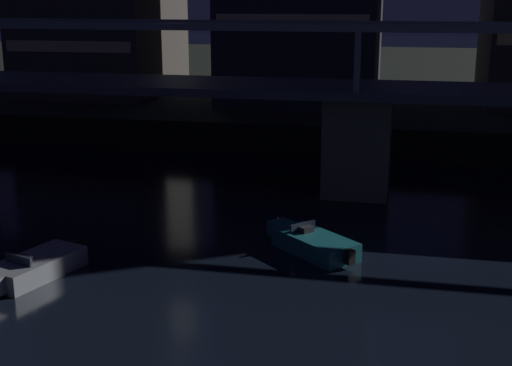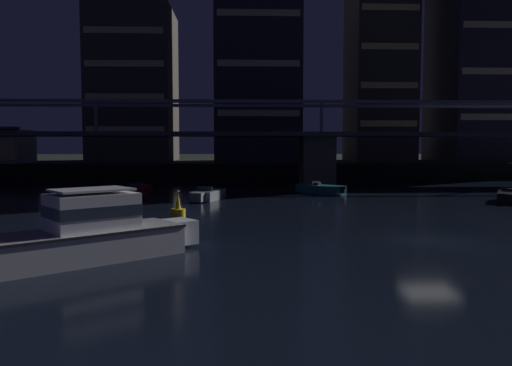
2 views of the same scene
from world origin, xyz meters
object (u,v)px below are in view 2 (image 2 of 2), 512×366
channel_buoy (178,211)px  speedboat_mid_left (207,195)px  cabin_cruiser_near_left (86,234)px  river_bridge (317,145)px  tower_west_low (134,85)px  speedboat_mid_right (139,190)px  tower_west_tall (257,45)px  tower_central (379,70)px  speedboat_near_right (321,189)px  speedboat_near_center (510,197)px  tower_east_tall (479,56)px

channel_buoy → speedboat_mid_left: bearing=84.0°
cabin_cruiser_near_left → river_bridge: bearing=68.3°
tower_west_low → speedboat_mid_right: (6.71, -32.75, -13.36)m
tower_west_tall → channel_buoy: 49.77m
river_bridge → tower_west_tall: (-6.05, 19.34, 14.84)m
tower_central → channel_buoy: (-25.67, -47.59, -15.68)m
cabin_cruiser_near_left → channel_buoy: 11.56m
river_bridge → speedboat_mid_left: size_ratio=19.71×
tower_central → speedboat_near_right: tower_central is taller
tower_west_low → tower_west_tall: bearing=-7.6°
speedboat_near_center → channel_buoy: bearing=-161.4°
tower_west_low → tower_central: size_ratio=0.83×
tower_central → speedboat_near_center: tower_central is taller
speedboat_mid_left → speedboat_near_right: bearing=26.6°
tower_east_tall → speedboat_mid_left: bearing=-138.3°
cabin_cruiser_near_left → speedboat_mid_left: size_ratio=1.64×
speedboat_mid_left → channel_buoy: bearing=-96.0°
tower_west_low → speedboat_mid_right: size_ratio=4.51×
tower_west_tall → channel_buoy: tower_west_tall is taller
tower_east_tall → speedboat_near_center: (-14.96, -37.18, -17.75)m
tower_west_tall → speedboat_near_center: tower_west_tall is taller
river_bridge → channel_buoy: river_bridge is taller
tower_east_tall → speedboat_mid_right: 57.79m
tower_west_low → speedboat_near_center: (37.54, -39.46, -13.36)m
tower_central → speedboat_mid_left: tower_central is taller
tower_east_tall → speedboat_near_right: (-28.94, -29.79, -17.75)m
speedboat_near_right → speedboat_mid_right: bearing=-177.7°
channel_buoy → river_bridge: bearing=64.2°
speedboat_mid_left → tower_east_tall: bearing=41.7°
tower_east_tall → speedboat_near_center: bearing=-111.9°
speedboat_near_right → tower_central: bearing=65.9°
speedboat_near_center → cabin_cruiser_near_left: bearing=-144.3°
river_bridge → tower_east_tall: tower_east_tall is taller
cabin_cruiser_near_left → speedboat_near_right: bearing=63.2°
river_bridge → channel_buoy: bearing=-115.8°
channel_buoy → speedboat_near_center: bearing=18.6°
river_bridge → speedboat_mid_right: 21.48m
speedboat_mid_left → speedboat_mid_right: 7.90m
tower_central → speedboat_mid_right: tower_central is taller
river_bridge → speedboat_mid_right: (-18.02, -10.91, -4.16)m
tower_west_tall → speedboat_mid_left: tower_west_tall is taller
river_bridge → speedboat_near_right: 11.10m
tower_west_low → tower_east_tall: bearing=-2.5°
tower_east_tall → channel_buoy: bearing=-131.5°
tower_west_tall → cabin_cruiser_near_left: tower_west_tall is taller
tower_east_tall → speedboat_mid_right: (-45.78, -30.48, -17.75)m
river_bridge → tower_west_tall: 25.12m
cabin_cruiser_near_left → tower_west_low: bearing=99.4°
tower_west_low → speedboat_mid_right: tower_west_low is taller
cabin_cruiser_near_left → speedboat_near_center: cabin_cruiser_near_left is taller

